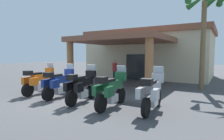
% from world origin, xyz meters
% --- Properties ---
extents(ground_plane, '(80.00, 80.00, 0.00)m').
position_xyz_m(ground_plane, '(0.00, 0.00, 0.00)').
color(ground_plane, '#424244').
extents(motel_building, '(11.24, 12.23, 4.27)m').
position_xyz_m(motel_building, '(0.05, 11.37, 2.19)').
color(motel_building, beige).
rests_on(motel_building, ground_plane).
extents(motorcycle_orange, '(0.76, 2.21, 1.61)m').
position_xyz_m(motorcycle_orange, '(-2.12, 0.29, 0.70)').
color(motorcycle_orange, black).
rests_on(motorcycle_orange, ground_plane).
extents(motorcycle_blue, '(0.74, 2.21, 1.61)m').
position_xyz_m(motorcycle_blue, '(-0.59, 0.22, 0.70)').
color(motorcycle_blue, black).
rests_on(motorcycle_blue, ground_plane).
extents(motorcycle_black, '(0.76, 2.21, 1.61)m').
position_xyz_m(motorcycle_black, '(0.94, 0.05, 0.70)').
color(motorcycle_black, black).
rests_on(motorcycle_black, ground_plane).
extents(motorcycle_green, '(0.71, 2.21, 1.61)m').
position_xyz_m(motorcycle_green, '(2.46, -0.01, 0.70)').
color(motorcycle_green, black).
rests_on(motorcycle_green, ground_plane).
extents(motorcycle_silver, '(0.72, 2.21, 1.61)m').
position_xyz_m(motorcycle_silver, '(3.99, 0.30, 0.70)').
color(motorcycle_silver, black).
rests_on(motorcycle_silver, ground_plane).
extents(pedestrian, '(0.50, 0.32, 1.72)m').
position_xyz_m(pedestrian, '(-0.73, 5.87, 1.00)').
color(pedestrian, black).
rests_on(pedestrian, ground_plane).
extents(palm_tree_near_portico, '(2.40, 2.53, 6.06)m').
position_xyz_m(palm_tree_near_portico, '(5.13, 6.08, 4.70)').
color(palm_tree_near_portico, brown).
rests_on(palm_tree_near_portico, ground_plane).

